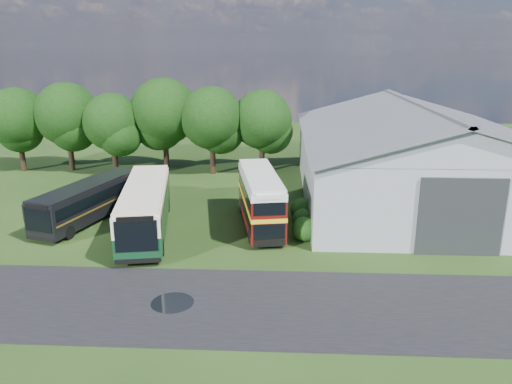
# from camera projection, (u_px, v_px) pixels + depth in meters

# --- Properties ---
(ground) EXTENTS (120.00, 120.00, 0.00)m
(ground) POSITION_uv_depth(u_px,v_px,m) (210.00, 277.00, 28.24)
(ground) COLOR #1B310F
(ground) RESTS_ON ground
(asphalt_road) EXTENTS (60.00, 8.00, 0.02)m
(asphalt_road) POSITION_uv_depth(u_px,v_px,m) (260.00, 305.00, 25.22)
(asphalt_road) COLOR black
(asphalt_road) RESTS_ON ground
(puddle) EXTENTS (2.20, 2.20, 0.01)m
(puddle) POSITION_uv_depth(u_px,v_px,m) (172.00, 303.00, 25.44)
(puddle) COLOR black
(puddle) RESTS_ON ground
(storage_shed) EXTENTS (18.80, 24.80, 8.15)m
(storage_shed) POSITION_uv_depth(u_px,v_px,m) (413.00, 151.00, 41.65)
(storage_shed) COLOR gray
(storage_shed) RESTS_ON ground
(tree_far_left) EXTENTS (6.12, 6.12, 8.64)m
(tree_far_left) POSITION_uv_depth(u_px,v_px,m) (17.00, 118.00, 50.78)
(tree_far_left) COLOR black
(tree_far_left) RESTS_ON ground
(tree_left_a) EXTENTS (6.46, 6.46, 9.12)m
(tree_left_a) POSITION_uv_depth(u_px,v_px,m) (67.00, 114.00, 50.93)
(tree_left_a) COLOR black
(tree_left_a) RESTS_ON ground
(tree_left_b) EXTENTS (5.78, 5.78, 8.16)m
(tree_left_b) POSITION_uv_depth(u_px,v_px,m) (112.00, 122.00, 49.90)
(tree_left_b) COLOR black
(tree_left_b) RESTS_ON ground
(tree_mid) EXTENTS (6.80, 6.80, 9.60)m
(tree_mid) POSITION_uv_depth(u_px,v_px,m) (164.00, 111.00, 50.64)
(tree_mid) COLOR black
(tree_mid) RESTS_ON ground
(tree_right_a) EXTENTS (6.26, 6.26, 8.83)m
(tree_right_a) POSITION_uv_depth(u_px,v_px,m) (212.00, 118.00, 49.58)
(tree_right_a) COLOR black
(tree_right_a) RESTS_ON ground
(tree_right_b) EXTENTS (5.98, 5.98, 8.45)m
(tree_right_b) POSITION_uv_depth(u_px,v_px,m) (262.00, 120.00, 50.17)
(tree_right_b) COLOR black
(tree_right_b) RESTS_ON ground
(shrub_front) EXTENTS (1.70, 1.70, 1.70)m
(shrub_front) POSITION_uv_depth(u_px,v_px,m) (304.00, 240.00, 33.71)
(shrub_front) COLOR #194714
(shrub_front) RESTS_ON ground
(shrub_mid) EXTENTS (1.60, 1.60, 1.60)m
(shrub_mid) POSITION_uv_depth(u_px,v_px,m) (303.00, 229.00, 35.63)
(shrub_mid) COLOR #194714
(shrub_mid) RESTS_ON ground
(shrub_back) EXTENTS (1.80, 1.80, 1.80)m
(shrub_back) POSITION_uv_depth(u_px,v_px,m) (302.00, 220.00, 37.55)
(shrub_back) COLOR #194714
(shrub_back) RESTS_ON ground
(bus_green_single) EXTENTS (4.96, 12.60, 3.39)m
(bus_green_single) POSITION_uv_depth(u_px,v_px,m) (146.00, 207.00, 34.65)
(bus_green_single) COLOR black
(bus_green_single) RESTS_ON ground
(bus_maroon_double) EXTENTS (3.87, 9.53, 3.98)m
(bus_maroon_double) POSITION_uv_depth(u_px,v_px,m) (260.00, 200.00, 35.76)
(bus_maroon_double) COLOR black
(bus_maroon_double) RESTS_ON ground
(bus_dark_single) EXTENTS (5.18, 10.67, 2.87)m
(bus_dark_single) POSITION_uv_depth(u_px,v_px,m) (88.00, 201.00, 37.08)
(bus_dark_single) COLOR black
(bus_dark_single) RESTS_ON ground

